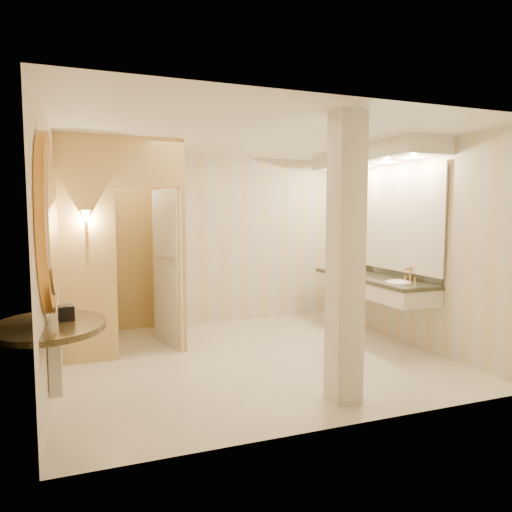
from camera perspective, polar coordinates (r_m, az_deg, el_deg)
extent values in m
plane|color=beige|center=(5.81, -0.11, -12.50)|extent=(4.50, 4.50, 0.00)
plane|color=silver|center=(5.61, -0.11, 14.77)|extent=(4.50, 4.50, 0.00)
cube|color=beige|center=(7.46, -5.34, 1.99)|extent=(4.50, 0.02, 2.70)
cube|color=beige|center=(3.74, 10.35, -1.34)|extent=(4.50, 0.02, 2.70)
cube|color=beige|center=(5.24, -23.95, 0.17)|extent=(0.02, 4.00, 2.70)
cube|color=beige|center=(6.66, 18.43, 1.35)|extent=(0.02, 4.00, 2.70)
cube|color=#E4CB77|center=(6.56, -10.45, 1.48)|extent=(0.10, 1.50, 2.70)
cube|color=#E4CB77|center=(5.72, -20.36, 0.69)|extent=(0.65, 0.10, 2.70)
cube|color=#E4CB77|center=(5.78, -13.36, 11.35)|extent=(0.80, 0.10, 0.60)
cube|color=beige|center=(6.20, -10.95, -1.53)|extent=(0.29, 0.78, 2.10)
cylinder|color=#BD823C|center=(5.64, -20.43, 2.66)|extent=(0.03, 0.03, 0.30)
cone|color=beige|center=(5.64, -20.50, 4.69)|extent=(0.14, 0.14, 0.14)
cube|color=beige|center=(6.87, 14.23, -3.63)|extent=(0.60, 2.23, 0.24)
cube|color=black|center=(6.85, 14.26, -2.64)|extent=(0.64, 2.27, 0.05)
cube|color=black|center=(7.00, 16.17, -1.94)|extent=(0.03, 2.23, 0.10)
ellipsoid|color=white|center=(6.37, 17.32, -3.49)|extent=(0.40, 0.44, 0.15)
cylinder|color=#BD823C|center=(6.47, 18.76, -2.24)|extent=(0.03, 0.03, 0.22)
ellipsoid|color=white|center=(7.36, 11.60, -2.21)|extent=(0.40, 0.44, 0.15)
cylinder|color=#BD823C|center=(7.45, 12.94, -1.14)|extent=(0.03, 0.03, 0.22)
cube|color=white|center=(6.95, 16.30, 4.45)|extent=(0.03, 2.23, 1.40)
cube|color=beige|center=(6.84, 14.60, 11.96)|extent=(0.75, 2.43, 0.22)
cylinder|color=black|center=(4.18, -24.49, -8.00)|extent=(1.13, 1.13, 0.05)
cube|color=beige|center=(4.25, -23.79, -11.93)|extent=(0.10, 0.10, 0.60)
cylinder|color=gold|center=(4.07, -24.67, 3.74)|extent=(0.07, 1.13, 1.13)
cylinder|color=white|center=(4.07, -24.11, 3.76)|extent=(0.02, 0.91, 0.91)
cube|color=beige|center=(4.33, 11.11, -0.45)|extent=(0.27, 0.27, 2.70)
cube|color=black|center=(4.22, -22.64, -6.60)|extent=(0.14, 0.14, 0.12)
imported|color=white|center=(6.97, -19.34, -6.37)|extent=(0.69, 0.90, 0.81)
imported|color=beige|center=(7.01, 13.20, -1.65)|extent=(0.08, 0.08, 0.14)
imported|color=silver|center=(6.91, 13.29, -1.89)|extent=(0.10, 0.10, 0.11)
imported|color=#C6B28C|center=(7.13, 12.55, -1.16)|extent=(0.12, 0.12, 0.23)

